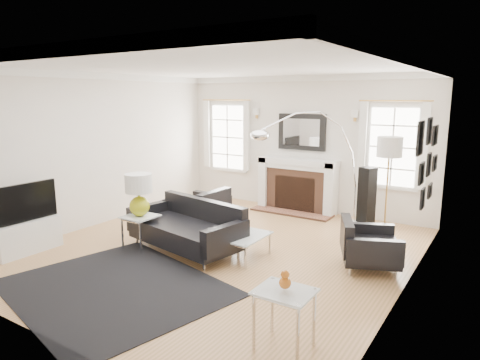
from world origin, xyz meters
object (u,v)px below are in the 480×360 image
Objects in this scene: coffee_table at (238,236)px; gourd_lamp at (139,192)px; arc_floor_lamp at (309,167)px; sofa at (189,228)px; armchair_right at (366,246)px; armchair_left at (201,212)px; fireplace at (297,186)px.

coffee_table is 1.17× the size of gourd_lamp.
sofa is at bearing -127.01° from arc_floor_lamp.
sofa is 0.83m from coffee_table.
coffee_table is (-1.75, -0.59, 0.00)m from armchair_right.
arc_floor_lamp reaches higher than armchair_right.
armchair_left reaches higher than sofa.
coffee_table is (1.23, -0.68, -0.04)m from armchair_left.
arc_floor_lamp is (-1.30, 0.93, 0.88)m from armchair_right.
fireplace is 0.77× the size of arc_floor_lamp.
armchair_left is at bearing 116.27° from sofa.
fireplace is 2.91m from coffee_table.
arc_floor_lamp is (1.95, 2.04, 0.28)m from gourd_lamp.
arc_floor_lamp is at bearing 26.59° from armchair_left.
armchair_right is at bearing -1.65° from armchair_left.
coffee_table is at bearing 19.37° from gourd_lamp.
armchair_left is 1.45× the size of gourd_lamp.
armchair_left is 1.35m from gourd_lamp.
arc_floor_lamp reaches higher than sofa.
fireplace is at bearing 82.09° from sofa.
sofa is at bearing -163.65° from armchair_right.
fireplace is 1.73m from arc_floor_lamp.
arc_floor_lamp reaches higher than armchair_left.
armchair_right is 1.85m from coffee_table.
arc_floor_lamp is (1.68, 0.84, 0.84)m from armchair_left.
gourd_lamp is at bearing -160.63° from coffee_table.
gourd_lamp reaches higher than sofa.
sofa is 0.96m from gourd_lamp.
armchair_right reaches higher than coffee_table.
coffee_table is 1.81m from arc_floor_lamp.
sofa is 2.11× the size of armchair_left.
sofa is at bearing -63.73° from armchair_left.
armchair_left is at bearing -153.41° from arc_floor_lamp.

